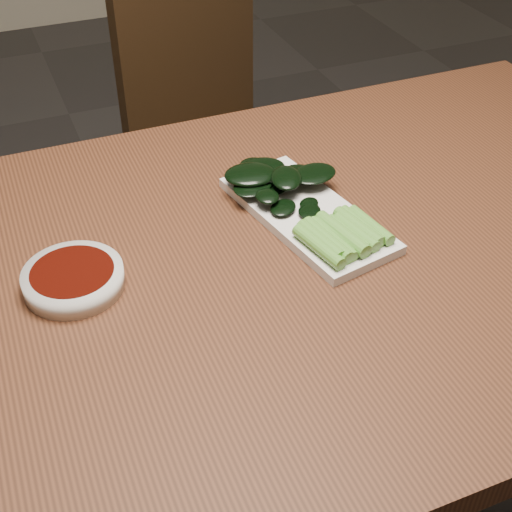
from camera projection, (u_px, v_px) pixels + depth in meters
name	position (u px, v px, depth m)	size (l,w,h in m)	color
table	(263.00, 298.00, 0.99)	(1.40, 0.80, 0.75)	#4B2715
chair_far	(221.00, 135.00, 1.73)	(0.51, 0.51, 0.89)	black
sauce_bowl	(73.00, 278.00, 0.89)	(0.13, 0.13, 0.03)	silver
serving_plate	(307.00, 214.00, 1.01)	(0.17, 0.30, 0.01)	silver
gai_lan	(299.00, 200.00, 1.00)	(0.18, 0.29, 0.03)	#5C9D36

